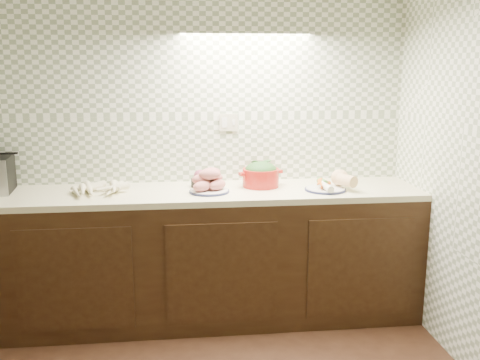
{
  "coord_description": "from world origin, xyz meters",
  "views": [
    {
      "loc": [
        0.21,
        -1.95,
        1.71
      ],
      "look_at": [
        0.57,
        1.25,
        1.02
      ],
      "focal_mm": 40.0,
      "sensor_mm": 36.0,
      "label": 1
    }
  ],
  "objects": [
    {
      "name": "room",
      "position": [
        0.0,
        0.0,
        1.63
      ],
      "size": [
        3.6,
        3.6,
        2.6
      ],
      "color": "black",
      "rests_on": "ground"
    },
    {
      "name": "counter",
      "position": [
        -0.68,
        0.68,
        0.45
      ],
      "size": [
        3.6,
        3.6,
        0.9
      ],
      "color": "black",
      "rests_on": "ground"
    },
    {
      "name": "parsnip_pile",
      "position": [
        -0.36,
        1.54,
        0.93
      ],
      "size": [
        0.26,
        0.4,
        0.07
      ],
      "color": "beige",
      "rests_on": "counter"
    },
    {
      "name": "sweet_potato_plate",
      "position": [
        0.39,
        1.46,
        0.96
      ],
      "size": [
        0.27,
        0.26,
        0.16
      ],
      "rotation": [
        0.0,
        0.0,
        0.38
      ],
      "color": "#191D43",
      "rests_on": "counter"
    },
    {
      "name": "onion_bowl",
      "position": [
        0.35,
        1.62,
        0.94
      ],
      "size": [
        0.15,
        0.15,
        0.12
      ],
      "color": "black",
      "rests_on": "counter"
    },
    {
      "name": "dutch_oven",
      "position": [
        0.75,
        1.58,
        0.98
      ],
      "size": [
        0.31,
        0.3,
        0.17
      ],
      "rotation": [
        0.0,
        0.0,
        0.26
      ],
      "color": "#AA1D17",
      "rests_on": "counter"
    },
    {
      "name": "veg_plate",
      "position": [
        1.21,
        1.45,
        0.95
      ],
      "size": [
        0.35,
        0.34,
        0.13
      ],
      "rotation": [
        0.0,
        0.0,
        0.33
      ],
      "color": "#191D43",
      "rests_on": "counter"
    }
  ]
}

